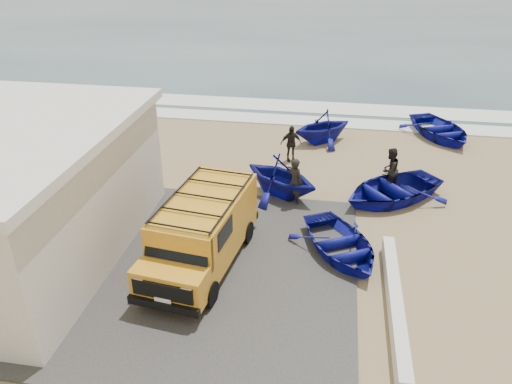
{
  "coord_description": "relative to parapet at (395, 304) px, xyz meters",
  "views": [
    {
      "loc": [
        2.98,
        -14.18,
        9.44
      ],
      "look_at": [
        0.43,
        1.13,
        1.2
      ],
      "focal_mm": 35.0,
      "sensor_mm": 36.0,
      "label": 1
    }
  ],
  "objects": [
    {
      "name": "fisherman_front",
      "position": [
        -3.33,
        5.69,
        0.66
      ],
      "size": [
        0.82,
        0.77,
        1.88
      ],
      "primitive_type": "imported",
      "rotation": [
        0.0,
        0.0,
        2.51
      ],
      "color": "black",
      "rests_on": "ground"
    },
    {
      "name": "surf_line",
      "position": [
        -5.0,
        15.0,
        -0.25
      ],
      "size": [
        180.0,
        1.6,
        0.06
      ],
      "primitive_type": "cube",
      "color": "white",
      "rests_on": "ground"
    },
    {
      "name": "ground",
      "position": [
        -5.0,
        3.0,
        -0.28
      ],
      "size": [
        160.0,
        160.0,
        0.0
      ],
      "primitive_type": "plane",
      "color": "#998059"
    },
    {
      "name": "boat_mid_left",
      "position": [
        -3.94,
        6.24,
        0.59
      ],
      "size": [
        4.26,
        4.11,
        1.73
      ],
      "primitive_type": "imported",
      "rotation": [
        0.0,
        0.0,
        1.03
      ],
      "color": "#11168D",
      "rests_on": "ground"
    },
    {
      "name": "slab",
      "position": [
        -7.0,
        1.0,
        -0.25
      ],
      "size": [
        12.0,
        10.0,
        0.05
      ],
      "primitive_type": "cube",
      "color": "#413E3B",
      "rests_on": "ground"
    },
    {
      "name": "fisherman_middle",
      "position": [
        0.29,
        7.45,
        0.63
      ],
      "size": [
        1.07,
        1.11,
        1.81
      ],
      "primitive_type": "imported",
      "rotation": [
        0.0,
        0.0,
        -2.21
      ],
      "color": "black",
      "rests_on": "ground"
    },
    {
      "name": "parapet",
      "position": [
        0.0,
        0.0,
        0.0
      ],
      "size": [
        0.35,
        6.0,
        0.55
      ],
      "primitive_type": "cube",
      "color": "silver",
      "rests_on": "ground"
    },
    {
      "name": "ocean",
      "position": [
        -5.0,
        59.0,
        -0.27
      ],
      "size": [
        180.0,
        88.0,
        0.01
      ],
      "primitive_type": "cube",
      "color": "#385166",
      "rests_on": "ground"
    },
    {
      "name": "van",
      "position": [
        -5.8,
        1.39,
        0.95
      ],
      "size": [
        2.74,
        5.52,
        2.27
      ],
      "rotation": [
        0.0,
        0.0,
        -0.13
      ],
      "color": "orange",
      "rests_on": "ground"
    },
    {
      "name": "surf_wash",
      "position": [
        -5.0,
        17.5,
        -0.26
      ],
      "size": [
        180.0,
        2.2,
        0.04
      ],
      "primitive_type": "cube",
      "color": "white",
      "rests_on": "ground"
    },
    {
      "name": "boat_far_left",
      "position": [
        -2.6,
        12.15,
        0.55
      ],
      "size": [
        4.13,
        4.06,
        1.65
      ],
      "primitive_type": "imported",
      "rotation": [
        0.0,
        0.0,
        -0.91
      ],
      "color": "#11168D",
      "rests_on": "ground"
    },
    {
      "name": "fisherman_back",
      "position": [
        -3.91,
        9.69,
        0.56
      ],
      "size": [
        1.05,
        0.72,
        1.66
      ],
      "primitive_type": "imported",
      "rotation": [
        0.0,
        0.0,
        0.36
      ],
      "color": "black",
      "rests_on": "ground"
    },
    {
      "name": "boat_near_right",
      "position": [
        0.35,
        6.61,
        0.18
      ],
      "size": [
        5.36,
        5.17,
        0.9
      ],
      "primitive_type": "imported",
      "rotation": [
        0.0,
        0.0,
        -0.89
      ],
      "color": "#11168D",
      "rests_on": "ground"
    },
    {
      "name": "boat_far_right",
      "position": [
        3.26,
        13.75,
        0.17
      ],
      "size": [
        4.49,
        5.14,
        0.89
      ],
      "primitive_type": "imported",
      "rotation": [
        0.0,
        0.0,
        0.4
      ],
      "color": "#11168D",
      "rests_on": "ground"
    },
    {
      "name": "boat_near_left",
      "position": [
        -1.53,
        2.54,
        0.11
      ],
      "size": [
        4.14,
        4.58,
        0.78
      ],
      "primitive_type": "imported",
      "rotation": [
        0.0,
        0.0,
        0.49
      ],
      "color": "#11168D",
      "rests_on": "ground"
    }
  ]
}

